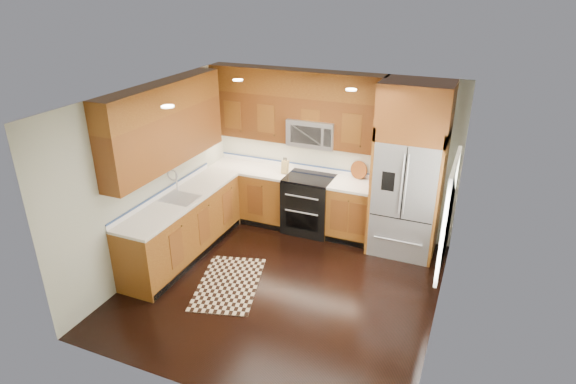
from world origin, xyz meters
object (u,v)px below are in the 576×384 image
at_px(knife_block, 285,167).
at_px(range, 309,204).
at_px(rug, 229,283).
at_px(refrigerator, 409,171).
at_px(utensil_crock, 373,178).

bearing_deg(knife_block, range, -5.41).
bearing_deg(rug, range, 60.92).
distance_m(range, refrigerator, 1.76).
relative_size(rug, utensil_crock, 4.13).
relative_size(refrigerator, utensil_crock, 8.03).
xyz_separation_m(range, rug, (-0.46, -1.90, -0.46)).
height_order(rug, knife_block, knife_block).
relative_size(knife_block, utensil_crock, 0.82).
bearing_deg(refrigerator, utensil_crock, 165.43).
height_order(refrigerator, rug, refrigerator).
bearing_deg(range, utensil_crock, 5.99).
xyz_separation_m(range, knife_block, (-0.44, 0.04, 0.58)).
distance_m(range, knife_block, 0.73).
bearing_deg(refrigerator, range, 178.60).
xyz_separation_m(refrigerator, utensil_crock, (-0.55, 0.14, -0.25)).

